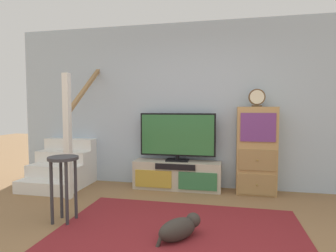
{
  "coord_description": "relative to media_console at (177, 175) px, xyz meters",
  "views": [
    {
      "loc": [
        0.47,
        -2.17,
        1.31
      ],
      "look_at": [
        -0.4,
        1.98,
        1.03
      ],
      "focal_mm": 29.76,
      "sensor_mm": 36.0,
      "label": 1
    }
  ],
  "objects": [
    {
      "name": "desk_clock",
      "position": [
        1.21,
        -0.0,
        1.23
      ],
      "size": [
        0.24,
        0.08,
        0.27
      ],
      "color": "#4C3823",
      "rests_on": "side_cabinet"
    },
    {
      "name": "side_cabinet",
      "position": [
        1.22,
        0.01,
        0.44
      ],
      "size": [
        0.58,
        0.38,
        1.33
      ],
      "color": "tan",
      "rests_on": "ground_plane"
    },
    {
      "name": "staircase",
      "position": [
        -1.94,
        0.01,
        0.14
      ],
      "size": [
        1.0,
        1.36,
        2.2
      ],
      "color": "white",
      "rests_on": "ground_plane"
    },
    {
      "name": "media_console",
      "position": [
        0.0,
        0.0,
        0.0
      ],
      "size": [
        1.4,
        0.38,
        0.45
      ],
      "color": "#BCB29E",
      "rests_on": "ground_plane"
    },
    {
      "name": "back_wall",
      "position": [
        0.3,
        0.27,
        1.13
      ],
      "size": [
        6.4,
        0.12,
        2.7
      ],
      "primitive_type": "cube",
      "color": "#A8BCD1",
      "rests_on": "ground_plane"
    },
    {
      "name": "television",
      "position": [
        -0.0,
        0.02,
        0.64
      ],
      "size": [
        1.22,
        0.22,
        0.77
      ],
      "color": "black",
      "rests_on": "media_console"
    },
    {
      "name": "dog",
      "position": [
        0.33,
        -1.71,
        -0.11
      ],
      "size": [
        0.44,
        0.46,
        0.23
      ],
      "color": "#332D28",
      "rests_on": "ground_plane"
    },
    {
      "name": "area_rug",
      "position": [
        0.3,
        -1.59,
        -0.22
      ],
      "size": [
        2.6,
        1.8,
        0.01
      ],
      "primitive_type": "cube",
      "color": "maroon",
      "rests_on": "ground_plane"
    },
    {
      "name": "bar_stool_near",
      "position": [
        -1.04,
        -1.55,
        0.33
      ],
      "size": [
        0.34,
        0.34,
        0.76
      ],
      "color": "#333338",
      "rests_on": "ground_plane"
    }
  ]
}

